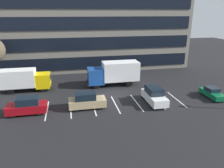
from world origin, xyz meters
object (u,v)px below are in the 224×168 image
object	(u,v)px
suv_white	(154,96)
sedan_forest	(212,93)
box_truck_blue	(114,72)
suv_tan	(87,101)
box_truck_yellow	(25,79)
suv_maroon	(27,106)

from	to	relation	value
suv_white	sedan_forest	bearing A→B (deg)	0.90
box_truck_blue	suv_tan	world-z (taller)	box_truck_blue
box_truck_blue	sedan_forest	size ratio (longest dim) A/B	2.08
sedan_forest	suv_tan	distance (m)	17.09
suv_white	suv_tan	bearing A→B (deg)	178.72
suv_white	suv_tan	distance (m)	8.59
box_truck_yellow	suv_maroon	bearing A→B (deg)	-79.23
box_truck_blue	suv_maroon	bearing A→B (deg)	-146.81
suv_white	box_truck_blue	bearing A→B (deg)	114.40
box_truck_blue	suv_white	xyz separation A→B (m)	(3.55, -7.82, -1.11)
sedan_forest	box_truck_yellow	bearing A→B (deg)	162.94
sedan_forest	suv_tan	bearing A→B (deg)	179.80
box_truck_blue	suv_tan	bearing A→B (deg)	-123.45
suv_maroon	suv_white	distance (m)	15.40
suv_maroon	suv_white	world-z (taller)	suv_white
box_truck_yellow	suv_tan	world-z (taller)	box_truck_yellow
suv_white	suv_maroon	bearing A→B (deg)	179.74
box_truck_blue	sedan_forest	xyz separation A→B (m)	(12.05, -7.69, -1.46)
box_truck_yellow	suv_white	size ratio (longest dim) A/B	1.53
suv_maroon	suv_tan	bearing A→B (deg)	1.02
sedan_forest	box_truck_blue	bearing A→B (deg)	147.45
box_truck_blue	box_truck_yellow	distance (m)	13.35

